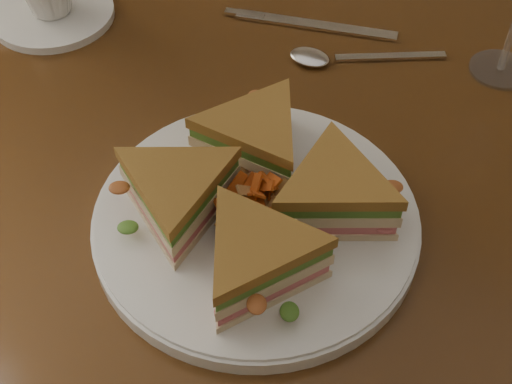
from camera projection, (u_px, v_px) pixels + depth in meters
table at (256, 197)px, 0.82m from camera, size 1.20×0.80×0.75m
plate at (256, 222)px, 0.66m from camera, size 0.30×0.30×0.02m
sandwich_wedges at (256, 196)px, 0.64m from camera, size 0.30×0.30×0.06m
crisps_mound at (256, 199)px, 0.64m from camera, size 0.09×0.09×0.05m
spoon at (329, 58)px, 0.83m from camera, size 0.17×0.10×0.01m
knife at (304, 24)px, 0.88m from camera, size 0.21×0.06×0.00m
saucer at (53, 14)px, 0.88m from camera, size 0.15×0.15×0.01m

